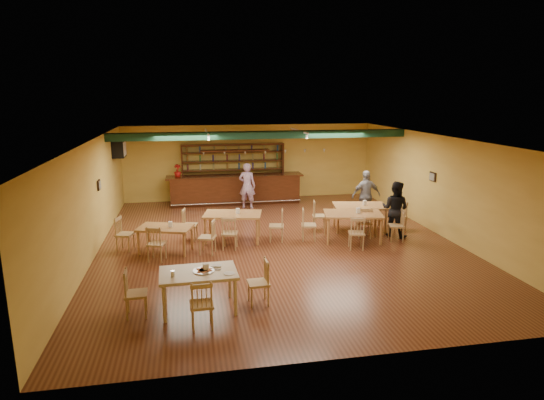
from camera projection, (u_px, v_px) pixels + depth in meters
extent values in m
plane|color=#512817|center=(278.00, 243.00, 13.27)|extent=(12.00, 12.00, 0.00)
cube|color=#10311E|center=(262.00, 135.00, 15.30)|extent=(10.00, 0.30, 0.25)
cube|color=white|center=(207.00, 132.00, 15.54)|extent=(0.05, 2.50, 0.05)
cube|color=white|center=(299.00, 131.00, 16.11)|extent=(0.05, 2.50, 0.05)
cube|color=white|center=(119.00, 149.00, 15.91)|extent=(0.34, 0.70, 0.48)
cube|color=black|center=(99.00, 185.00, 12.96)|extent=(0.04, 0.34, 0.28)
cube|color=black|center=(433.00, 177.00, 14.24)|extent=(0.04, 0.34, 0.28)
cube|color=#38180B|center=(235.00, 189.00, 17.95)|extent=(5.26, 0.85, 1.13)
cube|color=#38180B|center=(233.00, 172.00, 18.42)|extent=(4.07, 0.40, 2.28)
imported|color=#AA140F|center=(177.00, 171.00, 17.38)|extent=(0.34, 0.34, 0.48)
cube|color=#AE6D3D|center=(233.00, 227.00, 13.44)|extent=(1.82, 1.32, 0.82)
cube|color=#AE6D3D|center=(359.00, 217.00, 14.49)|extent=(1.77, 1.24, 0.81)
cube|color=#AE6D3D|center=(166.00, 239.00, 12.49)|extent=(1.60, 1.23, 0.71)
cube|color=#AE6D3D|center=(352.00, 227.00, 13.46)|extent=(1.82, 1.31, 0.83)
cube|color=beige|center=(199.00, 291.00, 9.12)|extent=(1.54, 1.02, 0.80)
cylinder|color=silver|center=(204.00, 271.00, 9.04)|extent=(0.53, 0.53, 0.01)
cylinder|color=#EAE5C6|center=(173.00, 274.00, 8.77)|extent=(0.08, 0.08, 0.11)
cube|color=white|center=(217.00, 266.00, 9.29)|extent=(0.22, 0.18, 0.03)
cube|color=silver|center=(212.00, 269.00, 9.12)|extent=(0.33, 0.20, 0.00)
cylinder|color=white|center=(229.00, 273.00, 8.92)|extent=(0.23, 0.23, 0.01)
imported|color=purple|center=(247.00, 186.00, 17.16)|extent=(0.74, 0.61, 1.72)
imported|color=black|center=(395.00, 209.00, 13.77)|extent=(1.03, 1.03, 1.69)
imported|color=gray|center=(366.00, 196.00, 15.48)|extent=(1.02, 0.45, 1.72)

